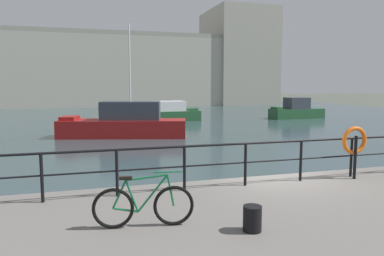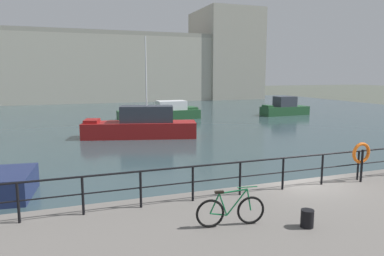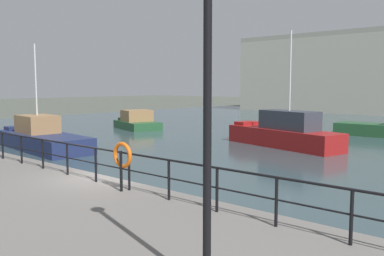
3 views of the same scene
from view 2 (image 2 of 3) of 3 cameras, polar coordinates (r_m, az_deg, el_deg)
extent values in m
plane|color=#4C5147|center=(13.75, 16.56, -12.28)|extent=(240.00, 240.00, 0.00)
cube|color=#33474C|center=(41.49, -8.87, 1.88)|extent=(80.00, 60.00, 0.01)
cube|color=#B2AD9E|center=(67.09, -13.31, 9.12)|extent=(57.47, 12.34, 11.26)
cube|color=#A49F91|center=(73.61, 5.30, 11.58)|extent=(10.91, 13.58, 17.25)
cube|color=gray|center=(61.63, -12.86, 14.77)|extent=(57.47, 0.60, 0.70)
cube|color=maroon|center=(27.48, -8.38, -0.27)|extent=(8.81, 4.36, 1.19)
cube|color=#333842|center=(27.29, -7.28, 2.26)|extent=(4.26, 2.68, 1.24)
cube|color=maroon|center=(27.84, -15.79, 1.10)|extent=(1.39, 1.77, 0.24)
cylinder|color=silver|center=(27.12, -7.41, 8.99)|extent=(0.10, 0.10, 5.16)
cube|color=#23512D|center=(43.53, 14.66, 2.70)|extent=(5.87, 2.16, 1.02)
cube|color=#333842|center=(43.42, 14.69, 4.15)|extent=(2.39, 1.78, 1.19)
cube|color=#23512D|center=(42.06, 12.03, 3.45)|extent=(0.75, 1.37, 0.24)
cube|color=#23512D|center=(38.33, -5.29, 2.14)|extent=(8.82, 2.55, 0.98)
cube|color=silver|center=(38.63, -3.35, 3.67)|extent=(3.12, 1.94, 0.97)
cube|color=#23512D|center=(39.44, -0.15, 3.25)|extent=(1.09, 1.65, 0.24)
cylinder|color=black|center=(10.12, -26.13, -10.76)|extent=(0.07, 0.07, 1.05)
cylinder|color=black|center=(10.05, -17.12, -10.37)|extent=(0.07, 0.07, 1.05)
cylinder|color=black|center=(10.22, -8.24, -9.74)|extent=(0.07, 0.07, 1.05)
cylinder|color=black|center=(10.62, 0.14, -8.94)|extent=(0.07, 0.07, 1.05)
cylinder|color=black|center=(11.23, 7.72, -8.04)|extent=(0.07, 0.07, 1.05)
cylinder|color=black|center=(12.00, 14.39, -7.14)|extent=(0.07, 0.07, 1.05)
cylinder|color=black|center=(12.93, 20.17, -6.27)|extent=(0.07, 0.07, 1.05)
cylinder|color=black|center=(13.96, 25.11, -5.48)|extent=(0.07, 0.07, 1.05)
cylinder|color=black|center=(11.46, 11.25, -5.07)|extent=(23.40, 0.06, 0.06)
cylinder|color=black|center=(11.58, 11.18, -7.34)|extent=(23.40, 0.04, 0.04)
torus|color=black|center=(9.24, 9.41, -12.89)|extent=(0.72, 0.16, 0.72)
torus|color=black|center=(8.94, 2.94, -13.55)|extent=(0.72, 0.16, 0.72)
cylinder|color=#146638|center=(9.04, 7.24, -11.72)|extent=(0.55, 0.11, 0.66)
cylinder|color=#146638|center=(8.94, 5.01, -12.14)|extent=(0.24, 0.07, 0.58)
cylinder|color=#146638|center=(8.91, 6.66, -10.06)|extent=(0.72, 0.14, 0.11)
cylinder|color=#146638|center=(9.00, 4.28, -13.67)|extent=(0.43, 0.10, 0.12)
cylinder|color=#146638|center=(8.87, 3.67, -12.02)|extent=(0.26, 0.07, 0.51)
cylinder|color=#146638|center=(9.13, 9.14, -11.29)|extent=(0.14, 0.06, 0.57)
cube|color=black|center=(8.81, 4.40, -10.23)|extent=(0.23, 0.12, 0.05)
cylinder|color=#146638|center=(9.00, 8.87, -9.35)|extent=(0.52, 0.10, 0.02)
cylinder|color=black|center=(9.45, 18.01, -13.64)|extent=(0.32, 0.32, 0.44)
cylinder|color=black|center=(13.74, 25.59, -5.51)|extent=(0.08, 0.08, 1.15)
torus|color=orange|center=(13.69, 25.54, -3.64)|extent=(0.75, 0.11, 0.75)
camera|label=1|loc=(3.33, 42.53, -15.81)|focal=34.53mm
camera|label=3|loc=(18.64, 64.05, 1.36)|focal=38.56mm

